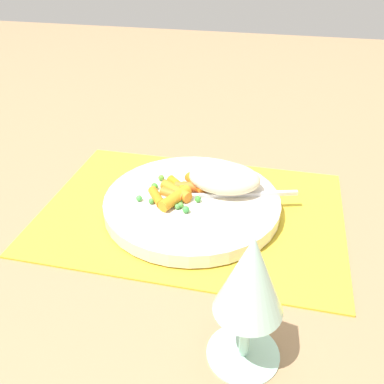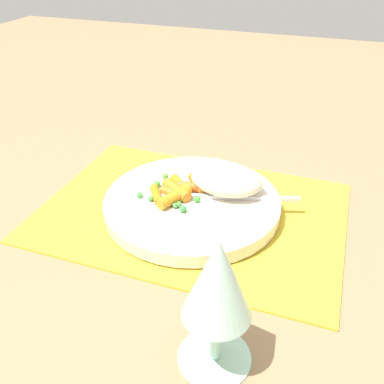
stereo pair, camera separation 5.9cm
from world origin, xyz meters
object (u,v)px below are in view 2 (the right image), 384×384
at_px(rice_mound, 226,180).
at_px(fork, 213,197).
at_px(plate, 192,203).
at_px(carrot_portion, 179,191).
at_px(wine_glass, 218,285).

distance_m(rice_mound, fork, 0.03).
relative_size(plate, rice_mound, 2.42).
height_order(carrot_portion, wine_glass, wine_glass).
distance_m(carrot_portion, fork, 0.05).
relative_size(fork, wine_glass, 1.34).
distance_m(plate, wine_glass, 0.26).
distance_m(plate, rice_mound, 0.06).
height_order(fork, wine_glass, wine_glass).
xyz_separation_m(plate, wine_glass, (-0.10, 0.22, 0.08)).
bearing_deg(plate, rice_mound, -141.24).
relative_size(plate, fork, 1.28).
bearing_deg(carrot_portion, wine_glass, 118.77).
relative_size(rice_mound, wine_glass, 0.71).
xyz_separation_m(plate, carrot_portion, (0.02, -0.00, 0.02)).
xyz_separation_m(plate, fork, (-0.03, -0.01, 0.01)).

